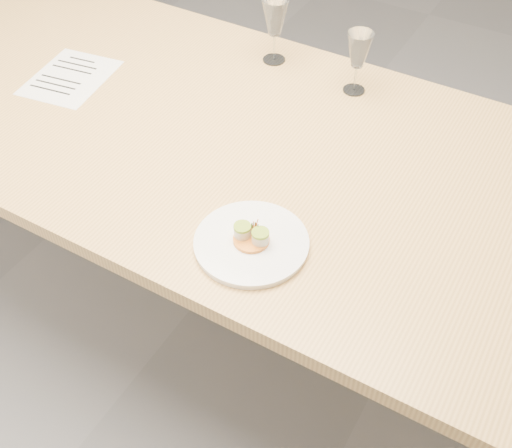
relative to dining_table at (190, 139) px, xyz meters
The scene contains 6 objects.
ground 0.68m from the dining_table, ahead, with size 7.00×7.00×0.00m, color slate.
dining_table is the anchor object (origin of this frame).
dinner_plate 0.50m from the dining_table, 39.16° to the right, with size 0.25×0.25×0.07m.
recipe_sheet 0.41m from the dining_table, behind, with size 0.25×0.29×0.00m.
wine_glass_1 0.43m from the dining_table, 81.38° to the left, with size 0.08×0.08×0.19m.
wine_glass_2 0.52m from the dining_table, 46.44° to the left, with size 0.07×0.07×0.18m.
Camera 1 is at (0.87, -1.12, 1.78)m, focal length 45.00 mm.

